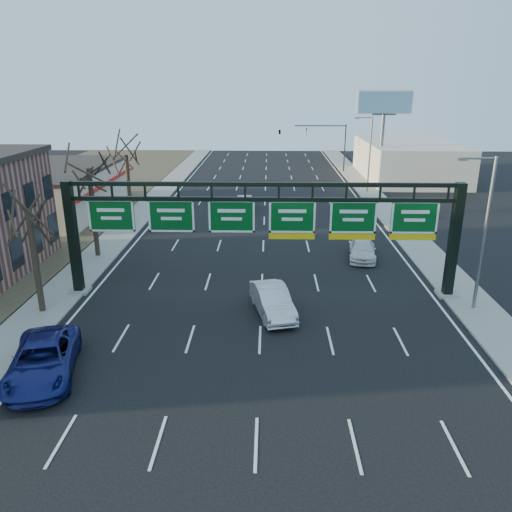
{
  "coord_description": "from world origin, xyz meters",
  "views": [
    {
      "loc": [
        0.38,
        -21.26,
        12.68
      ],
      "look_at": [
        -0.31,
        6.14,
        3.2
      ],
      "focal_mm": 35.0,
      "sensor_mm": 36.0,
      "label": 1
    }
  ],
  "objects_px": {
    "sign_gantry": "(264,224)",
    "car_silver_sedan": "(272,301)",
    "car_blue_suv": "(43,360)",
    "car_white_wagon": "(362,249)"
  },
  "relations": [
    {
      "from": "sign_gantry",
      "to": "car_silver_sedan",
      "type": "height_order",
      "value": "sign_gantry"
    },
    {
      "from": "car_blue_suv",
      "to": "car_white_wagon",
      "type": "relative_size",
      "value": 1.26
    },
    {
      "from": "car_silver_sedan",
      "to": "car_blue_suv",
      "type": "bearing_deg",
      "value": -161.16
    },
    {
      "from": "car_silver_sedan",
      "to": "car_white_wagon",
      "type": "height_order",
      "value": "car_silver_sedan"
    },
    {
      "from": "sign_gantry",
      "to": "car_blue_suv",
      "type": "height_order",
      "value": "sign_gantry"
    },
    {
      "from": "sign_gantry",
      "to": "car_blue_suv",
      "type": "relative_size",
      "value": 4.12
    },
    {
      "from": "car_blue_suv",
      "to": "car_white_wagon",
      "type": "height_order",
      "value": "car_blue_suv"
    },
    {
      "from": "sign_gantry",
      "to": "car_white_wagon",
      "type": "height_order",
      "value": "sign_gantry"
    },
    {
      "from": "car_blue_suv",
      "to": "car_silver_sedan",
      "type": "relative_size",
      "value": 1.2
    },
    {
      "from": "sign_gantry",
      "to": "car_white_wagon",
      "type": "relative_size",
      "value": 5.17
    }
  ]
}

